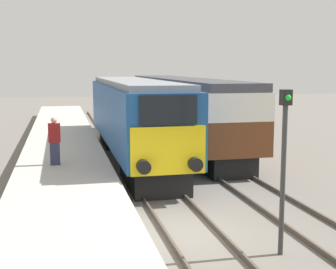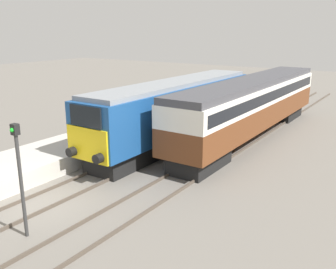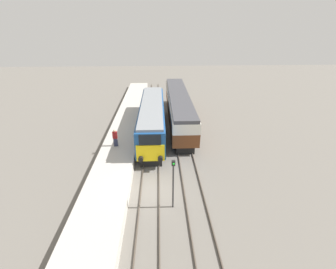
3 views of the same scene
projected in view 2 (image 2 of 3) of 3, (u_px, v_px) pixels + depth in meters
The scene contains 8 objects.
ground_plane at pixel (42, 203), 15.27m from camera, with size 120.00×120.00×0.00m, color slate.
platform_left at pixel (113, 136), 23.33m from camera, with size 3.50×50.00×0.85m.
rails_near_track at pixel (122, 166), 19.25m from camera, with size 1.51×60.00×0.14m.
rails_far_track at pixel (177, 180), 17.42m from camera, with size 1.50×60.00×0.14m.
locomotive at pixel (176, 109), 22.81m from camera, with size 2.70×15.36×3.88m.
passenger_carriage at pixel (253, 102), 23.97m from camera, with size 2.75×18.12×3.85m.
person_on_platform at pixel (83, 121), 21.45m from camera, with size 0.44×0.26×1.79m.
signal_post at pixel (20, 172), 12.19m from camera, with size 0.24×0.28×3.96m.
Camera 2 is at (12.08, -8.69, 6.80)m, focal length 40.00 mm.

